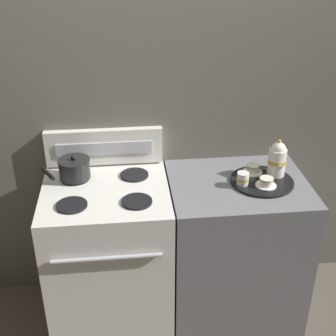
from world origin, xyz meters
TOP-DOWN VIEW (x-y plane):
  - ground_plane at (0.00, 0.00)m, footprint 6.00×6.00m
  - wall_back at (0.00, 0.34)m, footprint 6.00×0.05m
  - stove at (-0.39, -0.00)m, footprint 0.69×0.66m
  - control_panel at (-0.39, 0.29)m, footprint 0.68×0.05m
  - side_counter at (0.35, 0.00)m, footprint 0.77×0.63m
  - saucepan at (-0.56, 0.14)m, footprint 0.27×0.23m
  - serving_tray at (0.48, -0.01)m, footprint 0.35×0.35m
  - teapot at (0.57, 0.04)m, footprint 0.10×0.16m
  - teacup_left at (0.45, 0.08)m, footprint 0.11×0.11m
  - teacup_right at (0.48, -0.07)m, footprint 0.11×0.11m
  - creamer_jug at (0.36, -0.04)m, footprint 0.07×0.07m

SIDE VIEW (x-z plane):
  - ground_plane at x=0.00m, z-range 0.00..0.00m
  - side_counter at x=0.35m, z-range 0.00..0.90m
  - stove at x=-0.39m, z-range 0.00..0.91m
  - serving_tray at x=0.48m, z-range 0.90..0.92m
  - teacup_left at x=0.45m, z-range 0.92..0.97m
  - teacup_right at x=0.48m, z-range 0.92..0.97m
  - creamer_jug at x=0.36m, z-range 0.92..0.99m
  - saucepan at x=-0.56m, z-range 0.90..1.04m
  - teapot at x=0.57m, z-range 0.91..1.13m
  - control_panel at x=-0.39m, z-range 0.92..1.13m
  - wall_back at x=0.00m, z-range 0.00..2.20m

